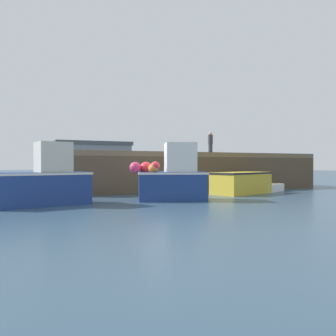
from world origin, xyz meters
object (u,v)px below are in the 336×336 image
at_px(fishing_boat_near_left, 44,182).
at_px(fishing_boat_mid, 241,182).
at_px(fishing_boat_near_right, 173,177).
at_px(mooring_buoy_foreground, 54,196).
at_px(dockworker, 210,143).
at_px(rowboat, 270,188).

bearing_deg(fishing_boat_near_left, fishing_boat_mid, 6.96).
xyz_separation_m(fishing_boat_near_right, mooring_buoy_foreground, (-4.45, 0.78, -0.65)).
relative_size(fishing_boat_near_left, fishing_boat_mid, 1.00).
bearing_deg(fishing_boat_near_right, fishing_boat_near_left, 177.73).
height_order(fishing_boat_near_right, dockworker, dockworker).
bearing_deg(fishing_boat_near_left, dockworker, 35.17).
distance_m(fishing_boat_near_left, mooring_buoy_foreground, 0.89).
distance_m(fishing_boat_near_right, rowboat, 6.70).
bearing_deg(fishing_boat_mid, fishing_boat_near_left, -173.04).
xyz_separation_m(dockworker, mooring_buoy_foreground, (-11.29, -7.63, -2.63)).
distance_m(fishing_boat_near_left, dockworker, 14.42).
bearing_deg(mooring_buoy_foreground, fishing_boat_near_right, -9.98).
relative_size(fishing_boat_mid, dockworker, 2.10).
height_order(fishing_boat_near_right, fishing_boat_mid, fishing_boat_near_right).
bearing_deg(fishing_boat_near_left, fishing_boat_near_right, -2.27).
height_order(fishing_boat_near_left, fishing_boat_near_right, fishing_boat_near_right).
bearing_deg(rowboat, fishing_boat_mid, -167.85).
bearing_deg(fishing_boat_near_left, mooring_buoy_foreground, 57.61).
distance_m(fishing_boat_near_left, rowboat, 11.38).
bearing_deg(fishing_boat_near_left, rowboat, 7.96).
relative_size(fishing_boat_mid, mooring_buoy_foreground, 5.79).
xyz_separation_m(fishing_boat_near_left, mooring_buoy_foreground, (0.38, 0.59, -0.55)).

